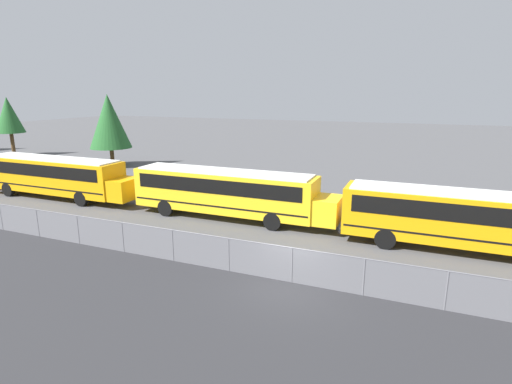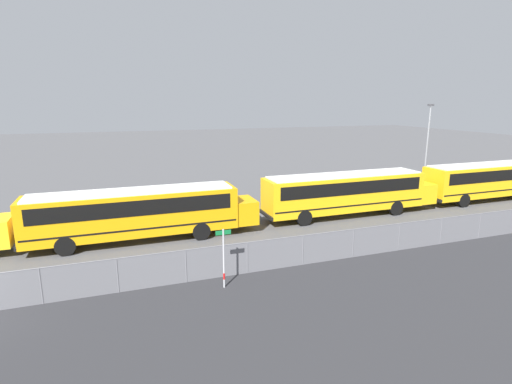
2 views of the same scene
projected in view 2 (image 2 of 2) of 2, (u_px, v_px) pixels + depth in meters
school_bus_4 at (139, 211)px, 23.76m from camera, size 13.71×2.45×3.14m
school_bus_5 at (348, 191)px, 29.01m from camera, size 13.71×2.45×3.14m
school_bus_6 at (492, 178)px, 33.73m from camera, size 13.71×2.45×3.14m
street_sign at (224, 257)px, 17.79m from camera, size 0.70×0.09×2.77m
light_pole at (427, 142)px, 38.55m from camera, size 0.60×0.24×7.98m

